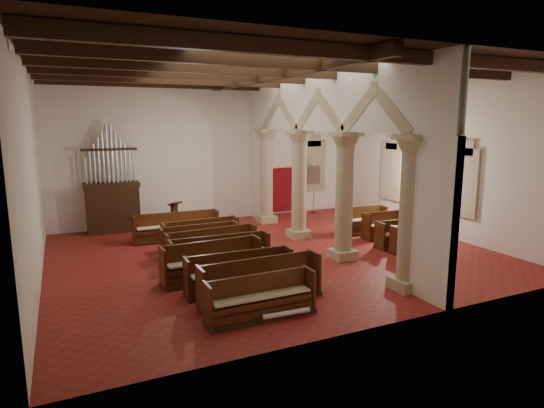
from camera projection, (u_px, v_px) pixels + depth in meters
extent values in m
plane|color=maroon|center=(273.00, 253.00, 15.32)|extent=(14.00, 14.00, 0.00)
plane|color=black|center=(273.00, 69.00, 14.24)|extent=(14.00, 14.00, 0.00)
cube|color=white|center=(215.00, 153.00, 20.13)|extent=(14.00, 0.02, 6.00)
cube|color=white|center=(395.00, 189.00, 9.43)|extent=(14.00, 0.02, 6.00)
cube|color=white|center=(31.00, 175.00, 11.87)|extent=(0.02, 12.00, 6.00)
cube|color=white|center=(435.00, 157.00, 17.69)|extent=(0.02, 12.00, 6.00)
cube|color=#C6B493|center=(406.00, 284.00, 12.03)|extent=(0.75, 0.75, 0.30)
cylinder|color=#C6B493|center=(410.00, 217.00, 11.71)|extent=(0.56, 0.56, 3.30)
cube|color=#C6B493|center=(343.00, 254.00, 14.71)|extent=(0.75, 0.75, 0.30)
cylinder|color=#C6B493|center=(344.00, 199.00, 14.38)|extent=(0.56, 0.56, 3.30)
cube|color=#C6B493|center=(299.00, 234.00, 17.38)|extent=(0.75, 0.75, 0.30)
cylinder|color=#C6B493|center=(299.00, 187.00, 17.06)|extent=(0.56, 0.56, 3.30)
cube|color=#C6B493|center=(266.00, 219.00, 20.06)|extent=(0.75, 0.75, 0.30)
cylinder|color=#C6B493|center=(266.00, 178.00, 19.73)|extent=(0.56, 0.56, 3.30)
cube|color=white|center=(321.00, 102.00, 15.16)|extent=(0.25, 11.90, 1.93)
cube|color=#2C6548|center=(464.00, 182.00, 16.49)|extent=(0.03, 1.00, 2.20)
cube|color=#2C6548|center=(392.00, 171.00, 20.06)|extent=(0.03, 1.00, 2.20)
cube|color=#2C6548|center=(313.00, 166.00, 22.34)|extent=(1.00, 0.03, 2.20)
cube|color=black|center=(113.00, 210.00, 18.19)|extent=(2.00, 0.80, 1.80)
cube|color=black|center=(111.00, 185.00, 18.01)|extent=(2.10, 0.85, 0.20)
cube|color=#392412|center=(175.00, 228.00, 18.71)|extent=(0.55, 0.55, 0.09)
cube|color=#392412|center=(175.00, 217.00, 18.63)|extent=(0.27, 0.27, 1.04)
cube|color=#392412|center=(174.00, 204.00, 18.46)|extent=(0.58, 0.52, 0.18)
cube|color=maroon|center=(286.00, 189.00, 21.85)|extent=(1.60, 0.06, 2.10)
cylinder|color=gold|center=(287.00, 167.00, 21.63)|extent=(1.80, 0.04, 0.04)
cone|color=black|center=(314.00, 212.00, 22.04)|extent=(0.37, 0.37, 0.12)
cylinder|color=gold|center=(314.00, 188.00, 21.82)|extent=(0.04, 0.04, 2.49)
cylinder|color=gold|center=(314.00, 164.00, 21.62)|extent=(0.31, 0.68, 0.03)
cube|color=navy|center=(314.00, 175.00, 21.69)|extent=(0.53, 0.24, 0.88)
cube|color=navy|center=(300.00, 285.00, 11.68)|extent=(0.37, 0.33, 0.31)
cube|color=#16299C|center=(315.00, 277.00, 12.27)|extent=(0.31, 0.26, 0.29)
cube|color=navy|center=(233.00, 254.00, 14.27)|extent=(0.40, 0.35, 0.33)
cylinder|color=silver|center=(286.00, 313.00, 10.15)|extent=(1.14, 0.18, 0.11)
cylinder|color=white|center=(221.00, 288.00, 11.67)|extent=(0.90, 0.43, 0.09)
cube|color=black|center=(261.00, 316.00, 10.30)|extent=(2.57, 0.69, 0.09)
cube|color=#521C11|center=(262.00, 306.00, 10.21)|extent=(2.41, 0.40, 0.42)
cube|color=#521C11|center=(258.00, 293.00, 10.36)|extent=(2.41, 0.09, 0.89)
cube|color=#521C11|center=(208.00, 304.00, 9.71)|extent=(0.07, 0.57, 0.89)
cube|color=#521C11|center=(309.00, 286.00, 10.74)|extent=(0.07, 0.57, 0.89)
cube|color=#C0B48E|center=(262.00, 296.00, 10.17)|extent=(2.32, 0.37, 0.05)
cube|color=black|center=(261.00, 299.00, 11.24)|extent=(3.14, 0.78, 0.10)
cube|color=#511A11|center=(262.00, 289.00, 11.15)|extent=(2.99, 0.47, 0.46)
cube|color=#511A11|center=(258.00, 276.00, 11.31)|extent=(2.98, 0.13, 0.97)
cube|color=#511A11|center=(200.00, 288.00, 10.53)|extent=(0.08, 0.61, 0.97)
cube|color=#511A11|center=(315.00, 270.00, 11.80)|extent=(0.08, 0.61, 0.97)
cube|color=#C0B48E|center=(262.00, 279.00, 11.10)|extent=(2.87, 0.43, 0.05)
cube|color=black|center=(240.00, 289.00, 11.93)|extent=(2.87, 0.78, 0.10)
cube|color=#531D11|center=(240.00, 280.00, 11.84)|extent=(2.71, 0.48, 0.44)
cube|color=#531D11|center=(237.00, 268.00, 11.99)|extent=(2.70, 0.15, 0.93)
cube|color=#531D11|center=(187.00, 278.00, 11.28)|extent=(0.09, 0.59, 0.93)
cube|color=#531D11|center=(287.00, 263.00, 12.43)|extent=(0.09, 0.59, 0.93)
cube|color=#C0B48E|center=(240.00, 271.00, 11.79)|extent=(2.60, 0.44, 0.05)
cube|color=black|center=(212.00, 278.00, 12.74)|extent=(2.83, 0.84, 0.10)
cube|color=#451C0E|center=(213.00, 269.00, 12.64)|extent=(2.67, 0.52, 0.47)
cube|color=#451C0E|center=(210.00, 258.00, 12.81)|extent=(2.65, 0.18, 0.99)
cube|color=#451C0E|center=(162.00, 266.00, 12.09)|extent=(0.10, 0.63, 0.99)
cube|color=#451C0E|center=(257.00, 253.00, 13.23)|extent=(0.10, 0.63, 0.99)
cube|color=#C0B48E|center=(213.00, 260.00, 12.59)|extent=(2.56, 0.47, 0.05)
cube|color=black|center=(221.00, 269.00, 13.57)|extent=(3.02, 0.80, 0.10)
cube|color=#4A230F|center=(221.00, 260.00, 13.48)|extent=(2.86, 0.50, 0.45)
cube|color=#4A230F|center=(218.00, 250.00, 13.64)|extent=(2.84, 0.17, 0.94)
cube|color=#4A230F|center=(171.00, 258.00, 12.89)|extent=(0.09, 0.60, 0.94)
cube|color=#4A230F|center=(265.00, 246.00, 14.10)|extent=(0.09, 0.60, 0.94)
cube|color=#C0B48E|center=(221.00, 252.00, 13.43)|extent=(2.74, 0.46, 0.05)
cube|color=black|center=(212.00, 257.00, 14.76)|extent=(3.04, 0.84, 0.09)
cube|color=#4F2A10|center=(212.00, 250.00, 14.67)|extent=(2.87, 0.56, 0.42)
cube|color=#4F2A10|center=(210.00, 241.00, 14.82)|extent=(2.85, 0.25, 0.88)
cube|color=#4F2A10|center=(166.00, 248.00, 14.08)|extent=(0.10, 0.56, 0.88)
cube|color=#4F2A10|center=(254.00, 237.00, 15.30)|extent=(0.10, 0.56, 0.88)
cube|color=#C0B48E|center=(212.00, 243.00, 14.63)|extent=(2.76, 0.51, 0.05)
cube|color=black|center=(200.00, 253.00, 15.20)|extent=(2.61, 0.67, 0.09)
cube|color=#502D11|center=(200.00, 246.00, 15.12)|extent=(2.46, 0.39, 0.43)
cube|color=#502D11|center=(198.00, 237.00, 15.27)|extent=(2.46, 0.08, 0.90)
cube|color=#502D11|center=(161.00, 243.00, 14.61)|extent=(0.07, 0.57, 0.90)
cube|color=#502D11|center=(235.00, 234.00, 15.66)|extent=(0.07, 0.57, 0.90)
cube|color=#C0B48E|center=(200.00, 239.00, 15.07)|extent=(2.36, 0.35, 0.05)
cube|color=black|center=(201.00, 246.00, 16.04)|extent=(2.73, 0.79, 0.09)
cube|color=#531E11|center=(202.00, 239.00, 15.96)|extent=(2.57, 0.51, 0.42)
cube|color=#531E11|center=(200.00, 231.00, 16.11)|extent=(2.55, 0.20, 0.89)
cube|color=#531E11|center=(163.00, 236.00, 15.42)|extent=(0.09, 0.56, 0.89)
cube|color=#531E11|center=(236.00, 229.00, 16.52)|extent=(0.09, 0.56, 0.89)
cube|color=#C0B48E|center=(201.00, 233.00, 15.91)|extent=(2.46, 0.46, 0.05)
cube|color=black|center=(177.00, 239.00, 17.02)|extent=(3.16, 0.80, 0.10)
cube|color=#532111|center=(177.00, 232.00, 16.93)|extent=(3.00, 0.50, 0.45)
cube|color=#532111|center=(175.00, 224.00, 17.09)|extent=(2.99, 0.17, 0.94)
cube|color=#532111|center=(134.00, 229.00, 16.31)|extent=(0.09, 0.60, 0.94)
cube|color=#532111|center=(216.00, 221.00, 17.58)|extent=(0.09, 0.60, 0.94)
cube|color=#C0B48E|center=(177.00, 225.00, 16.88)|extent=(2.88, 0.46, 0.05)
cube|color=black|center=(414.00, 251.00, 15.45)|extent=(1.74, 0.71, 0.09)
cube|color=#46160F|center=(415.00, 244.00, 15.37)|extent=(1.58, 0.42, 0.41)
cube|color=#46160F|center=(411.00, 236.00, 15.51)|extent=(1.57, 0.12, 0.88)
cube|color=#46160F|center=(395.00, 239.00, 15.04)|extent=(0.08, 0.55, 0.88)
cube|color=#46160F|center=(433.00, 234.00, 15.73)|extent=(0.08, 0.55, 0.88)
cube|color=#C0B48E|center=(416.00, 237.00, 15.33)|extent=(1.51, 0.39, 0.05)
cube|color=black|center=(401.00, 245.00, 16.11)|extent=(1.99, 0.70, 0.09)
cube|color=#4C1A10|center=(403.00, 239.00, 16.03)|extent=(1.83, 0.42, 0.41)
cube|color=#4C1A10|center=(399.00, 231.00, 16.17)|extent=(1.82, 0.11, 0.87)
cube|color=#4C1A10|center=(380.00, 235.00, 15.65)|extent=(0.08, 0.55, 0.87)
cube|color=#4C1A10|center=(422.00, 229.00, 16.44)|extent=(0.08, 0.55, 0.87)
cube|color=#C0B48E|center=(403.00, 232.00, 15.99)|extent=(1.76, 0.38, 0.05)
cube|color=black|center=(384.00, 237.00, 17.32)|extent=(1.76, 0.75, 0.10)
cube|color=#4D2310|center=(385.00, 230.00, 17.23)|extent=(1.60, 0.46, 0.43)
cube|color=#4D2310|center=(382.00, 223.00, 17.38)|extent=(1.58, 0.14, 0.91)
cube|color=#4D2310|center=(367.00, 226.00, 16.90)|extent=(0.09, 0.58, 0.91)
cube|color=#4D2310|center=(402.00, 222.00, 17.59)|extent=(0.09, 0.58, 0.91)
cube|color=#C0B48E|center=(386.00, 224.00, 17.19)|extent=(1.53, 0.42, 0.05)
cube|color=black|center=(361.00, 232.00, 18.00)|extent=(2.07, 0.82, 0.10)
cube|color=#451F0E|center=(362.00, 226.00, 17.91)|extent=(1.90, 0.51, 0.45)
cube|color=#451F0E|center=(359.00, 218.00, 18.07)|extent=(1.89, 0.17, 0.96)
cube|color=#451F0E|center=(340.00, 221.00, 17.52)|extent=(0.10, 0.61, 0.96)
cube|color=#451F0E|center=(381.00, 217.00, 18.33)|extent=(0.10, 0.61, 0.96)
cube|color=#C0B48E|center=(362.00, 220.00, 17.86)|extent=(1.83, 0.46, 0.05)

